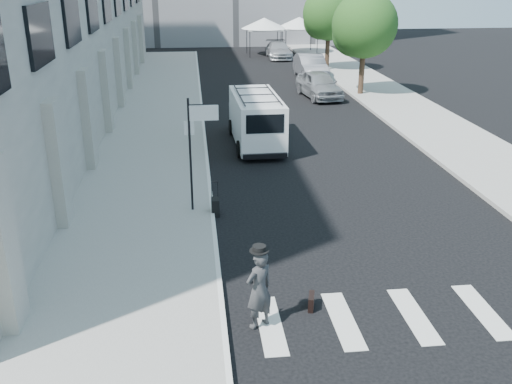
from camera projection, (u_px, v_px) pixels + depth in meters
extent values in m
plane|color=black|center=(292.00, 257.00, 15.12)|extent=(120.00, 120.00, 0.00)
cube|color=gray|center=(159.00, 115.00, 29.46)|extent=(4.50, 48.00, 0.15)
cube|color=gray|center=(383.00, 94.00, 34.53)|extent=(4.00, 56.00, 0.15)
cylinder|color=black|center=(190.00, 156.00, 17.12)|extent=(0.07, 0.07, 3.50)
cube|color=white|center=(189.00, 128.00, 16.82)|extent=(0.30, 0.03, 0.42)
cube|color=white|center=(204.00, 113.00, 16.69)|extent=(0.85, 0.06, 0.45)
cylinder|color=black|center=(362.00, 72.00, 33.90)|extent=(0.32, 0.32, 2.80)
sphere|color=#204215|center=(365.00, 25.00, 32.91)|extent=(3.80, 3.80, 3.80)
sphere|color=#204215|center=(355.00, 34.00, 33.63)|extent=(2.66, 2.66, 2.66)
cylinder|color=black|center=(327.00, 52.00, 42.23)|extent=(0.32, 0.32, 2.80)
sphere|color=#204215|center=(329.00, 14.00, 41.24)|extent=(3.80, 3.80, 3.80)
sphere|color=#204215|center=(321.00, 21.00, 41.96)|extent=(2.66, 2.66, 2.66)
cylinder|color=black|center=(250.00, 45.00, 48.86)|extent=(0.06, 0.06, 2.20)
cylinder|color=black|center=(282.00, 44.00, 49.15)|extent=(0.06, 0.06, 2.20)
cylinder|color=black|center=(247.00, 41.00, 51.45)|extent=(0.06, 0.06, 2.20)
cylinder|color=black|center=(277.00, 40.00, 51.74)|extent=(0.06, 0.06, 2.20)
cube|color=white|center=(264.00, 29.00, 49.88)|extent=(3.00, 3.00, 0.12)
cone|color=white|center=(264.00, 23.00, 49.69)|extent=(4.00, 4.00, 0.90)
cylinder|color=black|center=(286.00, 43.00, 49.65)|extent=(0.06, 0.06, 2.20)
cylinder|color=black|center=(317.00, 43.00, 49.94)|extent=(0.06, 0.06, 2.20)
cylinder|color=black|center=(281.00, 40.00, 52.24)|extent=(0.06, 0.06, 2.20)
cylinder|color=black|center=(311.00, 39.00, 52.53)|extent=(0.06, 0.06, 2.20)
cube|color=white|center=(299.00, 28.00, 50.67)|extent=(3.00, 3.00, 0.12)
cone|color=white|center=(299.00, 22.00, 50.49)|extent=(4.00, 4.00, 0.90)
imported|color=#333436|center=(259.00, 289.00, 11.88)|extent=(0.78, 0.71, 1.79)
cube|color=black|center=(311.00, 301.00, 12.79)|extent=(0.23, 0.46, 0.34)
cube|color=black|center=(215.00, 207.00, 17.60)|extent=(0.24, 0.38, 0.55)
cylinder|color=black|center=(212.00, 190.00, 17.56)|extent=(0.02, 0.02, 0.52)
cylinder|color=black|center=(218.00, 189.00, 17.58)|extent=(0.02, 0.02, 0.52)
cube|color=black|center=(214.00, 182.00, 17.47)|extent=(0.21, 0.03, 0.03)
cube|color=white|center=(256.00, 118.00, 24.37)|extent=(1.97, 5.04, 1.94)
cube|color=white|center=(248.00, 114.00, 27.06)|extent=(1.78, 0.88, 1.02)
cube|color=black|center=(265.00, 124.00, 21.93)|extent=(1.48, 0.11, 0.74)
cylinder|color=black|center=(232.00, 127.00, 26.18)|extent=(0.28, 0.71, 0.70)
cylinder|color=black|center=(270.00, 126.00, 26.40)|extent=(0.28, 0.71, 0.70)
cylinder|color=black|center=(240.00, 149.00, 23.02)|extent=(0.28, 0.71, 0.70)
cylinder|color=black|center=(283.00, 147.00, 23.24)|extent=(0.28, 0.71, 0.70)
imported|color=gray|center=(319.00, 84.00, 33.69)|extent=(2.36, 4.72, 1.54)
imported|color=slate|center=(311.00, 66.00, 39.68)|extent=(1.73, 4.94, 1.63)
imported|color=#9EA1A5|center=(279.00, 50.00, 48.69)|extent=(2.00, 4.75, 1.37)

